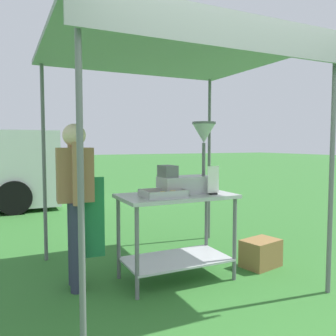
{
  "coord_description": "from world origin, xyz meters",
  "views": [
    {
      "loc": [
        -1.64,
        -2.21,
        1.42
      ],
      "look_at": [
        -0.02,
        1.2,
        1.16
      ],
      "focal_mm": 37.51,
      "sensor_mm": 36.0,
      "label": 1
    }
  ],
  "objects_px": {
    "donut_cart": "(176,219)",
    "vendor": "(76,197)",
    "stall_canopy": "(172,57)",
    "donut_fryer": "(190,168)",
    "supply_crate": "(261,253)",
    "menu_sign": "(213,182)",
    "donut_tray": "(164,194)"
  },
  "relations": [
    {
      "from": "donut_tray",
      "to": "vendor",
      "type": "height_order",
      "value": "vendor"
    },
    {
      "from": "donut_cart",
      "to": "supply_crate",
      "type": "height_order",
      "value": "donut_cart"
    },
    {
      "from": "donut_cart",
      "to": "donut_fryer",
      "type": "distance_m",
      "value": 0.55
    },
    {
      "from": "donut_cart",
      "to": "vendor",
      "type": "relative_size",
      "value": 0.73
    },
    {
      "from": "vendor",
      "to": "menu_sign",
      "type": "bearing_deg",
      "value": -16.4
    },
    {
      "from": "donut_tray",
      "to": "menu_sign",
      "type": "height_order",
      "value": "menu_sign"
    },
    {
      "from": "stall_canopy",
      "to": "vendor",
      "type": "bearing_deg",
      "value": 172.74
    },
    {
      "from": "donut_cart",
      "to": "donut_tray",
      "type": "relative_size",
      "value": 2.75
    },
    {
      "from": "menu_sign",
      "to": "donut_tray",
      "type": "bearing_deg",
      "value": 171.61
    },
    {
      "from": "stall_canopy",
      "to": "vendor",
      "type": "distance_m",
      "value": 1.71
    },
    {
      "from": "donut_fryer",
      "to": "donut_cart",
      "type": "bearing_deg",
      "value": -168.58
    },
    {
      "from": "donut_fryer",
      "to": "supply_crate",
      "type": "distance_m",
      "value": 1.34
    },
    {
      "from": "stall_canopy",
      "to": "donut_cart",
      "type": "xyz_separation_m",
      "value": [
        -0.0,
        -0.1,
        -1.67
      ]
    },
    {
      "from": "supply_crate",
      "to": "donut_cart",
      "type": "bearing_deg",
      "value": 175.41
    },
    {
      "from": "stall_canopy",
      "to": "donut_cart",
      "type": "bearing_deg",
      "value": -90.0
    },
    {
      "from": "stall_canopy",
      "to": "donut_tray",
      "type": "relative_size",
      "value": 5.9
    },
    {
      "from": "donut_tray",
      "to": "supply_crate",
      "type": "relative_size",
      "value": 0.88
    },
    {
      "from": "donut_tray",
      "to": "donut_fryer",
      "type": "relative_size",
      "value": 0.57
    },
    {
      "from": "donut_fryer",
      "to": "menu_sign",
      "type": "bearing_deg",
      "value": -50.38
    },
    {
      "from": "menu_sign",
      "to": "stall_canopy",
      "type": "bearing_deg",
      "value": 142.33
    },
    {
      "from": "donut_tray",
      "to": "donut_fryer",
      "type": "height_order",
      "value": "donut_fryer"
    },
    {
      "from": "stall_canopy",
      "to": "supply_crate",
      "type": "xyz_separation_m",
      "value": [
        1.05,
        -0.18,
        -2.15
      ]
    },
    {
      "from": "stall_canopy",
      "to": "menu_sign",
      "type": "height_order",
      "value": "stall_canopy"
    },
    {
      "from": "stall_canopy",
      "to": "donut_fryer",
      "type": "xyz_separation_m",
      "value": [
        0.18,
        -0.06,
        -1.15
      ]
    },
    {
      "from": "donut_fryer",
      "to": "menu_sign",
      "type": "height_order",
      "value": "donut_fryer"
    },
    {
      "from": "donut_tray",
      "to": "donut_fryer",
      "type": "xyz_separation_m",
      "value": [
        0.36,
        0.12,
        0.24
      ]
    },
    {
      "from": "donut_cart",
      "to": "stall_canopy",
      "type": "bearing_deg",
      "value": 90.0
    },
    {
      "from": "vendor",
      "to": "supply_crate",
      "type": "bearing_deg",
      "value": -8.62
    },
    {
      "from": "menu_sign",
      "to": "supply_crate",
      "type": "bearing_deg",
      "value": 6.51
    },
    {
      "from": "stall_canopy",
      "to": "vendor",
      "type": "relative_size",
      "value": 1.57
    },
    {
      "from": "menu_sign",
      "to": "donut_cart",
      "type": "bearing_deg",
      "value": 154.19
    },
    {
      "from": "supply_crate",
      "to": "vendor",
      "type": "bearing_deg",
      "value": 171.38
    }
  ]
}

